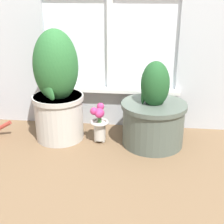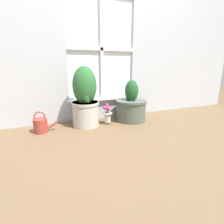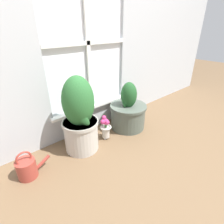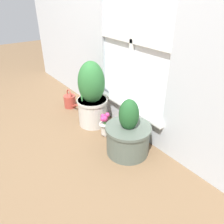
{
  "view_description": "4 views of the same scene",
  "coord_description": "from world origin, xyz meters",
  "px_view_note": "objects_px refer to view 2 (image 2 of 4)",
  "views": [
    {
      "loc": [
        0.24,
        -1.47,
        0.89
      ],
      "look_at": [
        0.05,
        0.22,
        0.21
      ],
      "focal_mm": 50.0,
      "sensor_mm": 36.0,
      "label": 1
    },
    {
      "loc": [
        -0.75,
        -1.62,
        0.68
      ],
      "look_at": [
        0.02,
        0.22,
        0.14
      ],
      "focal_mm": 28.0,
      "sensor_mm": 36.0,
      "label": 2
    },
    {
      "loc": [
        -0.93,
        -0.89,
        1.02
      ],
      "look_at": [
        0.04,
        0.22,
        0.27
      ],
      "focal_mm": 28.0,
      "sensor_mm": 36.0,
      "label": 3
    },
    {
      "loc": [
        1.42,
        -0.77,
        1.24
      ],
      "look_at": [
        0.04,
        0.26,
        0.28
      ],
      "focal_mm": 35.0,
      "sensor_mm": 36.0,
      "label": 4
    }
  ],
  "objects_px": {
    "potted_plant_right": "(131,106)",
    "watering_can": "(41,125)",
    "flower_vase": "(107,113)",
    "potted_plant_left": "(85,99)"
  },
  "relations": [
    {
      "from": "potted_plant_right",
      "to": "flower_vase",
      "type": "relative_size",
      "value": 2.08
    },
    {
      "from": "flower_vase",
      "to": "watering_can",
      "type": "distance_m",
      "value": 0.74
    },
    {
      "from": "potted_plant_left",
      "to": "flower_vase",
      "type": "xyz_separation_m",
      "value": [
        0.25,
        -0.03,
        -0.18
      ]
    },
    {
      "from": "flower_vase",
      "to": "watering_can",
      "type": "height_order",
      "value": "flower_vase"
    },
    {
      "from": "flower_vase",
      "to": "potted_plant_left",
      "type": "bearing_deg",
      "value": 173.96
    },
    {
      "from": "potted_plant_left",
      "to": "watering_can",
      "type": "height_order",
      "value": "potted_plant_left"
    },
    {
      "from": "potted_plant_left",
      "to": "flower_vase",
      "type": "height_order",
      "value": "potted_plant_left"
    },
    {
      "from": "potted_plant_right",
      "to": "flower_vase",
      "type": "distance_m",
      "value": 0.33
    },
    {
      "from": "potted_plant_left",
      "to": "watering_can",
      "type": "xyz_separation_m",
      "value": [
        -0.48,
        -0.02,
        -0.24
      ]
    },
    {
      "from": "potted_plant_right",
      "to": "watering_can",
      "type": "relative_size",
      "value": 2.03
    }
  ]
}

